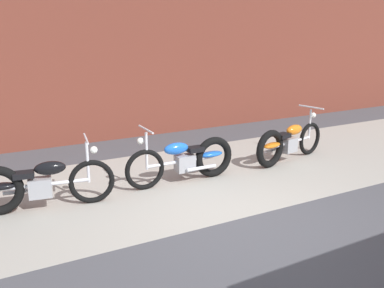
% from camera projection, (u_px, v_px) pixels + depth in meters
% --- Properties ---
extents(ground_plane, '(80.00, 80.00, 0.00)m').
position_uv_depth(ground_plane, '(237.00, 220.00, 5.74)').
color(ground_plane, '#47474C').
extents(sidewalk_slab, '(36.00, 3.50, 0.01)m').
position_uv_depth(sidewalk_slab, '(180.00, 180.00, 7.22)').
color(sidewalk_slab, '#9E998E').
rests_on(sidewalk_slab, ground).
extents(brick_building_wall, '(36.00, 0.50, 5.95)m').
position_uv_depth(brick_building_wall, '(111.00, 9.00, 9.36)').
color(brick_building_wall, brown).
rests_on(brick_building_wall, ground).
extents(motorcycle_black, '(2.00, 0.65, 1.03)m').
position_uv_depth(motorcycle_black, '(34.00, 184.00, 5.93)').
color(motorcycle_black, black).
rests_on(motorcycle_black, ground).
extents(motorcycle_blue, '(2.01, 0.58, 1.03)m').
position_uv_depth(motorcycle_blue, '(189.00, 159.00, 7.08)').
color(motorcycle_blue, black).
rests_on(motorcycle_blue, ground).
extents(motorcycle_orange, '(1.98, 0.71, 1.03)m').
position_uv_depth(motorcycle_orange, '(286.00, 143.00, 8.11)').
color(motorcycle_orange, black).
rests_on(motorcycle_orange, ground).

